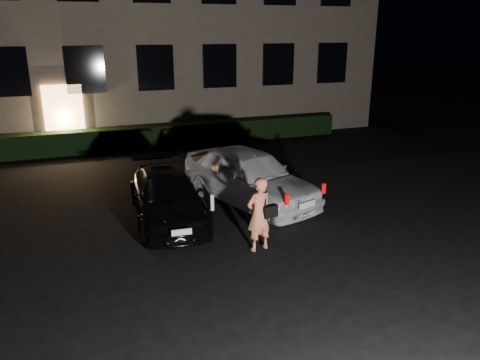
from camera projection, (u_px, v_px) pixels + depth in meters
name	position (u px, v px, depth m)	size (l,w,h in m)	color
ground	(266.00, 267.00, 9.18)	(80.00, 80.00, 0.00)	black
hedge	(161.00, 136.00, 18.43)	(15.00, 0.70, 0.85)	black
sedan	(167.00, 196.00, 11.38)	(1.85, 4.10, 1.15)	black
hatch	(249.00, 176.00, 12.38)	(3.02, 4.65, 1.47)	white
man	(259.00, 214.00, 9.67)	(0.72, 0.51, 1.59)	#E87B57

